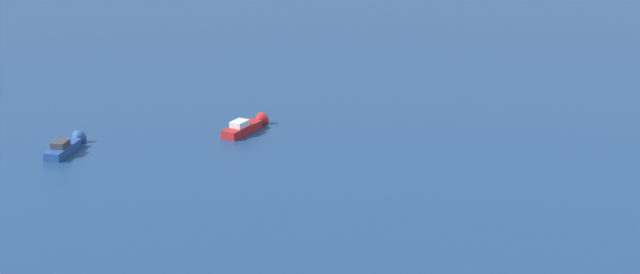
{
  "coord_description": "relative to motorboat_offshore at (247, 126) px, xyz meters",
  "views": [
    {
      "loc": [
        128.14,
        -3.96,
        64.64
      ],
      "look_at": [
        0.67,
        -1.16,
        21.74
      ],
      "focal_mm": 66.29,
      "sensor_mm": 36.0,
      "label": 1
    }
  ],
  "objects": [
    {
      "name": "motorboat_offshore",
      "position": [
        0.0,
        0.0,
        0.0
      ],
      "size": [
        10.53,
        8.06,
        3.11
      ],
      "color": "#B21E1E",
      "rests_on": "ground_plane"
    },
    {
      "name": "motorboat_ahead",
      "position": [
        9.95,
        -29.5,
        -0.01
      ],
      "size": [
        10.99,
        5.45,
        3.09
      ],
      "color": "#23478C",
      "rests_on": "ground_plane"
    }
  ]
}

